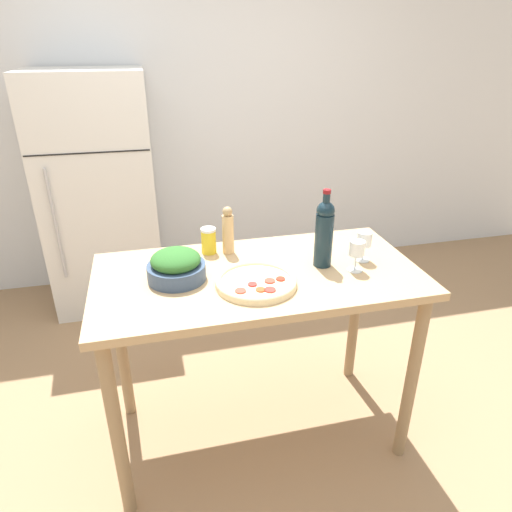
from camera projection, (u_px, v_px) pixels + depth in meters
name	position (u px, v px, depth m)	size (l,w,h in m)	color
ground_plane	(258.00, 430.00, 2.36)	(14.00, 14.00, 0.00)	#9E7A56
wall_back	(197.00, 115.00, 3.49)	(6.40, 0.06, 2.60)	silver
refrigerator	(100.00, 195.00, 3.22)	(0.76, 0.64, 1.66)	silver
prep_counter	(258.00, 298.00, 2.02)	(1.40, 0.71, 0.92)	tan
wine_bottle	(324.00, 232.00, 1.96)	(0.08, 0.08, 0.35)	#142833
wine_glass_near	(357.00, 250.00, 1.93)	(0.07, 0.07, 0.14)	silver
wine_glass_far	(364.00, 241.00, 2.02)	(0.07, 0.07, 0.14)	silver
pepper_mill	(228.00, 231.00, 2.09)	(0.05, 0.05, 0.23)	tan
salad_bowl	(176.00, 266.00, 1.88)	(0.24, 0.24, 0.13)	#384C6B
homemade_pizza	(256.00, 282.00, 1.85)	(0.33, 0.33, 0.03)	beige
salt_canister	(209.00, 241.00, 2.11)	(0.07, 0.07, 0.12)	yellow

